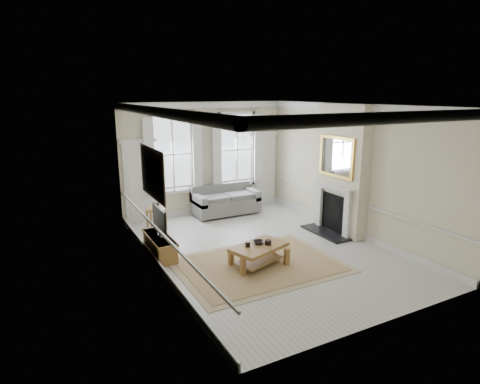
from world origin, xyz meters
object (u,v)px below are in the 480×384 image
coffee_table (259,249)px  tv_stand (160,246)px  sofa (225,202)px  side_table (156,211)px

coffee_table → tv_stand: tv_stand is taller
sofa → side_table: size_ratio=3.23×
sofa → tv_stand: bearing=-140.1°
side_table → coffee_table: size_ratio=0.44×
sofa → coffee_table: sofa is taller
coffee_table → sofa: bearing=56.3°
side_table → tv_stand: (-0.48, -1.92, -0.25)m
side_table → tv_stand: 2.00m
tv_stand → side_table: bearing=75.9°
sofa → coffee_table: bearing=-105.0°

